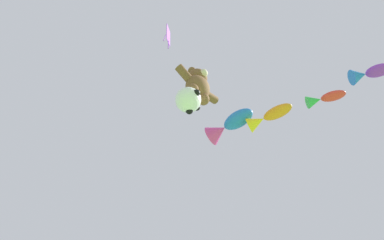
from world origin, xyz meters
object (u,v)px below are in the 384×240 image
teddy_bear_kite (198,85)px  fish_kite_cobalt (228,126)px  fish_kite_tangerine (267,117)px  fish_kite_violet (369,73)px  fish_kite_crimson (324,98)px  diamond_kite (168,36)px  soccer_ball_kite (188,100)px

teddy_bear_kite → fish_kite_cobalt: teddy_bear_kite is taller
fish_kite_tangerine → fish_kite_cobalt: bearing=108.9°
fish_kite_violet → fish_kite_crimson: bearing=111.8°
fish_kite_violet → diamond_kite: (-7.16, 5.55, 2.53)m
soccer_ball_kite → diamond_kite: bearing=-177.2°
teddy_bear_kite → fish_kite_violet: teddy_bear_kite is taller
teddy_bear_kite → fish_kite_cobalt: (2.84, 0.69, 0.54)m
soccer_ball_kite → fish_kite_tangerine: 4.46m
teddy_bear_kite → fish_kite_crimson: teddy_bear_kite is taller
fish_kite_tangerine → fish_kite_crimson: fish_kite_tangerine is taller
fish_kite_violet → diamond_kite: 9.40m
soccer_ball_kite → diamond_kite: (-1.57, -0.08, 4.82)m
soccer_ball_kite → fish_kite_cobalt: size_ratio=0.41×
fish_kite_cobalt → diamond_kite: (-4.83, -0.66, 2.38)m
soccer_ball_kite → diamond_kite: size_ratio=0.38×
fish_kite_tangerine → fish_kite_violet: 4.76m
soccer_ball_kite → fish_kite_tangerine: bearing=-17.3°
fish_kite_cobalt → diamond_kite: size_ratio=0.92×
teddy_bear_kite → fish_kite_cobalt: bearing=13.7°
teddy_bear_kite → fish_kite_violet: (5.16, -5.52, 0.40)m
fish_kite_crimson → diamond_kite: diamond_kite is taller
fish_kite_violet → fish_kite_cobalt: bearing=110.5°
teddy_bear_kite → soccer_ball_kite: bearing=165.7°
fish_kite_tangerine → fish_kite_violet: (1.71, -4.42, 0.45)m
soccer_ball_kite → fish_kite_violet: bearing=-45.2°
fish_kite_violet → teddy_bear_kite: bearing=133.1°
fish_kite_tangerine → fish_kite_crimson: bearing=-69.5°
teddy_bear_kite → fish_kite_tangerine: size_ratio=1.11×
teddy_bear_kite → diamond_kite: size_ratio=0.88×
fish_kite_violet → diamond_kite: size_ratio=0.63×
fish_kite_tangerine → fish_kite_crimson: size_ratio=1.33×
teddy_bear_kite → fish_kite_crimson: 5.55m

